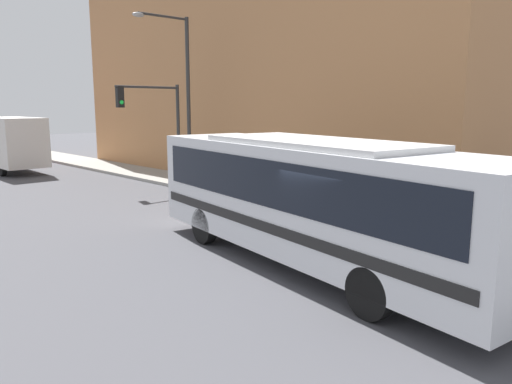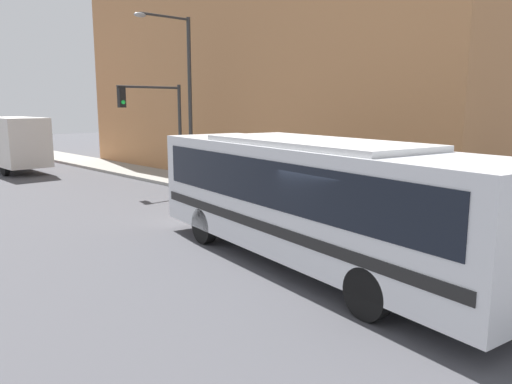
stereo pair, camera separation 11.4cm
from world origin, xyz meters
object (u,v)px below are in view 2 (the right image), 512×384
(fire_hydrant, at_px, (361,206))
(traffic_light_pole, at_px, (158,115))
(city_bus, at_px, (312,194))
(street_lamp, at_px, (183,87))
(parking_meter, at_px, (260,176))
(delivery_truck, at_px, (11,142))

(fire_hydrant, relative_size, traffic_light_pole, 0.17)
(city_bus, bearing_deg, street_lamp, 77.30)
(city_bus, bearing_deg, traffic_light_pole, 82.32)
(parking_meter, bearing_deg, fire_hydrant, -90.00)
(parking_meter, bearing_deg, delivery_truck, 104.19)
(traffic_light_pole, bearing_deg, street_lamp, -38.01)
(delivery_truck, height_order, fire_hydrant, delivery_truck)
(city_bus, distance_m, parking_meter, 8.27)
(delivery_truck, xyz_separation_m, fire_hydrant, (4.19, -21.43, -1.15))
(parking_meter, height_order, street_lamp, street_lamp)
(traffic_light_pole, bearing_deg, parking_meter, -79.58)
(fire_hydrant, distance_m, traffic_light_pole, 11.02)
(city_bus, relative_size, fire_hydrant, 13.38)
(parking_meter, relative_size, street_lamp, 0.17)
(city_bus, height_order, traffic_light_pole, traffic_light_pole)
(delivery_truck, bearing_deg, traffic_light_pole, -73.87)
(city_bus, distance_m, street_lamp, 12.95)
(traffic_light_pole, bearing_deg, fire_hydrant, -84.32)
(fire_hydrant, xyz_separation_m, parking_meter, (0.00, 4.87, 0.50))
(city_bus, height_order, delivery_truck, delivery_truck)
(delivery_truck, distance_m, street_lamp, 12.61)
(delivery_truck, height_order, traffic_light_pole, traffic_light_pole)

